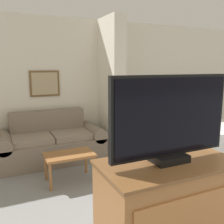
% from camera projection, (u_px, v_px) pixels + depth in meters
% --- Properties ---
extents(wall_back, '(7.26, 0.16, 2.60)m').
position_uv_depth(wall_back, '(107.00, 85.00, 5.30)').
color(wall_back, silver).
rests_on(wall_back, ground_plane).
extents(wall_partition_pillar, '(0.24, 0.79, 2.60)m').
position_uv_depth(wall_partition_pillar, '(111.00, 86.00, 4.85)').
color(wall_partition_pillar, silver).
rests_on(wall_partition_pillar, ground_plane).
extents(couch, '(1.85, 0.84, 0.88)m').
position_uv_depth(couch, '(52.00, 143.00, 4.51)').
color(couch, gray).
rests_on(couch, ground_plane).
extents(coffee_table, '(0.71, 0.44, 0.43)m').
position_uv_depth(coffee_table, '(69.00, 157.00, 3.66)').
color(coffee_table, '#996033').
rests_on(coffee_table, ground_plane).
extents(tv, '(0.88, 0.16, 0.58)m').
position_uv_depth(tv, '(171.00, 119.00, 1.63)').
color(tv, black).
rests_on(tv, tv_dresser).
extents(bed, '(1.47, 1.98, 0.60)m').
position_uv_depth(bed, '(193.00, 135.00, 5.10)').
color(bed, '#996033').
rests_on(bed, ground_plane).
extents(backpack, '(0.29, 0.21, 0.48)m').
position_uv_depth(backpack, '(187.00, 109.00, 4.97)').
color(backpack, '#471E19').
rests_on(backpack, bed).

